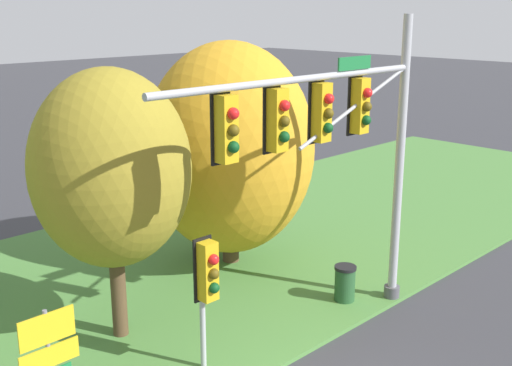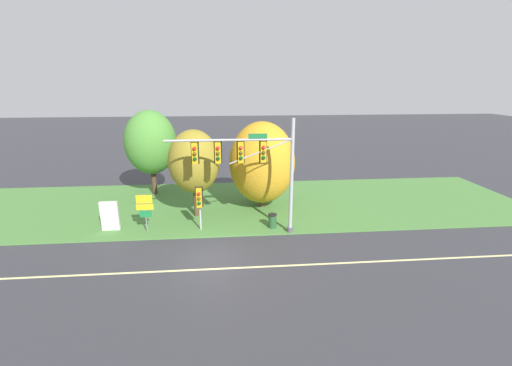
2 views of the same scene
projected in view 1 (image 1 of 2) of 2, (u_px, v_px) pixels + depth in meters
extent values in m
cube|color=#477A38|center=(112.00, 291.00, 17.08)|extent=(48.00, 11.50, 0.10)
cylinder|color=#9EA0A5|center=(399.00, 164.00, 15.69)|extent=(0.22, 0.22, 7.11)
cylinder|color=#4C4C51|center=(392.00, 291.00, 16.59)|extent=(0.40, 0.40, 0.30)
cylinder|color=#9EA0A5|center=(301.00, 79.00, 12.55)|extent=(7.42, 0.14, 0.14)
cylinder|color=#9EA0A5|center=(357.00, 105.00, 14.00)|extent=(3.74, 0.08, 1.47)
cube|color=gold|center=(360.00, 106.00, 14.09)|extent=(0.34, 0.28, 1.22)
cube|color=black|center=(354.00, 105.00, 14.20)|extent=(0.46, 0.04, 1.34)
sphere|color=red|center=(367.00, 93.00, 13.89)|extent=(0.22, 0.22, 0.22)
sphere|color=#51420C|center=(367.00, 107.00, 13.97)|extent=(0.22, 0.22, 0.22)
sphere|color=#0C4219|center=(366.00, 120.00, 14.05)|extent=(0.22, 0.22, 0.22)
cube|color=gold|center=(322.00, 112.00, 13.19)|extent=(0.34, 0.28, 1.22)
cube|color=black|center=(316.00, 112.00, 13.30)|extent=(0.46, 0.04, 1.34)
sphere|color=red|center=(329.00, 99.00, 12.99)|extent=(0.22, 0.22, 0.22)
sphere|color=#51420C|center=(328.00, 113.00, 13.07)|extent=(0.22, 0.22, 0.22)
sphere|color=#0C4219|center=(328.00, 128.00, 13.15)|extent=(0.22, 0.22, 0.22)
cube|color=gold|center=(278.00, 120.00, 12.29)|extent=(0.34, 0.28, 1.22)
cube|color=black|center=(272.00, 119.00, 12.40)|extent=(0.46, 0.04, 1.34)
sphere|color=red|center=(285.00, 106.00, 12.09)|extent=(0.22, 0.22, 0.22)
sphere|color=#51420C|center=(284.00, 121.00, 12.17)|extent=(0.22, 0.22, 0.22)
sphere|color=#0C4219|center=(284.00, 137.00, 12.25)|extent=(0.22, 0.22, 0.22)
cube|color=gold|center=(226.00, 129.00, 11.39)|extent=(0.34, 0.28, 1.22)
cube|color=black|center=(221.00, 128.00, 11.50)|extent=(0.46, 0.04, 1.34)
sphere|color=red|center=(233.00, 113.00, 11.19)|extent=(0.22, 0.22, 0.22)
sphere|color=#51420C|center=(233.00, 130.00, 11.27)|extent=(0.22, 0.22, 0.22)
sphere|color=#0C4219|center=(233.00, 147.00, 11.35)|extent=(0.22, 0.22, 0.22)
cube|color=#196B33|center=(355.00, 63.00, 13.58)|extent=(1.10, 0.04, 0.28)
cylinder|color=#9EA0A5|center=(202.00, 306.00, 13.02)|extent=(0.12, 0.12, 2.77)
cube|color=gold|center=(208.00, 271.00, 12.67)|extent=(0.34, 0.28, 1.22)
cube|color=black|center=(203.00, 269.00, 12.78)|extent=(0.46, 0.04, 1.34)
sphere|color=red|center=(214.00, 260.00, 12.47)|extent=(0.22, 0.22, 0.22)
sphere|color=#51420C|center=(214.00, 274.00, 12.55)|extent=(0.22, 0.22, 0.22)
sphere|color=#0C4219|center=(214.00, 288.00, 12.63)|extent=(0.22, 0.22, 0.22)
cube|color=gold|center=(47.00, 329.00, 10.47)|extent=(0.98, 0.03, 0.54)
cube|color=gold|center=(50.00, 357.00, 10.61)|extent=(1.05, 0.03, 0.37)
cylinder|color=#4C3823|center=(117.00, 274.00, 14.35)|extent=(0.35, 0.35, 2.97)
ellipsoid|color=olive|center=(111.00, 169.00, 13.70)|extent=(3.47, 3.47, 4.33)
cylinder|color=#4C3823|center=(230.00, 227.00, 18.75)|extent=(0.48, 0.48, 2.07)
ellipsoid|color=#C68C1E|center=(230.00, 149.00, 18.12)|extent=(4.82, 4.82, 6.02)
cylinder|color=#234C28|center=(345.00, 285.00, 16.34)|extent=(0.52, 0.52, 0.85)
cylinder|color=black|center=(345.00, 268.00, 16.21)|extent=(0.56, 0.56, 0.08)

